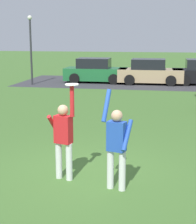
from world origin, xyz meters
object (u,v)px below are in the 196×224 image
object	(u,v)px
person_catcher	(63,136)
person_defender	(117,143)
frisbee_disc	(72,84)
lamppost_by_lot	(31,43)
parked_car_green	(96,71)
field_cone_orange	(63,136)
parked_car_tan	(150,73)

from	to	relation	value
person_catcher	person_defender	size ratio (longest dim) A/B	1.02
person_catcher	frisbee_disc	distance (m)	1.13
frisbee_disc	lamppost_by_lot	size ratio (longest dim) A/B	0.07
person_defender	parked_car_green	world-z (taller)	person_defender
person_defender	parked_car_green	distance (m)	17.10
parked_car_green	lamppost_by_lot	world-z (taller)	lamppost_by_lot
field_cone_orange	person_defender	bearing A→B (deg)	-56.71
person_defender	parked_car_green	xyz separation A→B (m)	(-3.60, 16.71, -0.25)
person_catcher	parked_car_tan	world-z (taller)	person_catcher
person_catcher	parked_car_tan	size ratio (longest dim) A/B	0.50
parked_car_green	frisbee_disc	bearing A→B (deg)	-81.71
frisbee_disc	parked_car_green	bearing A→B (deg)	99.09
parked_car_tan	lamppost_by_lot	distance (m)	7.75
person_catcher	frisbee_disc	bearing A→B (deg)	-0.00
person_catcher	lamppost_by_lot	xyz separation A→B (m)	(-6.17, 14.52, 1.60)
frisbee_disc	parked_car_green	size ratio (longest dim) A/B	0.07
frisbee_disc	lamppost_by_lot	distance (m)	15.93
person_defender	parked_car_green	bearing A→B (deg)	-62.42
frisbee_disc	parked_car_tan	bearing A→B (deg)	86.67
frisbee_disc	person_defender	bearing A→B (deg)	-15.42
parked_car_tan	person_catcher	bearing A→B (deg)	-94.90
parked_car_tan	lamppost_by_lot	xyz separation A→B (m)	(-7.33, -1.69, 1.86)
parked_car_green	parked_car_tan	bearing A→B (deg)	-3.57
parked_car_green	parked_car_tan	world-z (taller)	same
frisbee_disc	parked_car_tan	xyz separation A→B (m)	(0.95, 16.27, -1.37)
person_catcher	person_defender	bearing A→B (deg)	0.00
person_catcher	frisbee_disc	world-z (taller)	frisbee_disc
person_defender	parked_car_green	size ratio (longest dim) A/B	0.50
person_catcher	parked_car_green	size ratio (longest dim) A/B	0.50
frisbee_disc	lamppost_by_lot	xyz separation A→B (m)	(-6.38, 14.58, 0.49)
person_catcher	field_cone_orange	distance (m)	2.95
frisbee_disc	parked_car_tan	size ratio (longest dim) A/B	0.07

